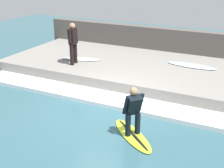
# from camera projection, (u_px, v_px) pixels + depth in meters

# --- Properties ---
(ground_plane) EXTENTS (28.00, 28.00, 0.00)m
(ground_plane) POSITION_uv_depth(u_px,v_px,m) (103.00, 112.00, 9.42)
(ground_plane) COLOR #335B66
(concrete_ledge) EXTENTS (4.40, 11.11, 0.50)m
(concrete_ledge) POSITION_uv_depth(u_px,v_px,m) (144.00, 71.00, 12.21)
(concrete_ledge) COLOR gray
(concrete_ledge) RESTS_ON ground_plane
(back_wall) EXTENTS (0.50, 11.67, 1.49)m
(back_wall) POSITION_uv_depth(u_px,v_px,m) (164.00, 44.00, 14.07)
(back_wall) COLOR #544F49
(back_wall) RESTS_ON ground_plane
(wave_foam_crest) EXTENTS (0.99, 10.55, 0.14)m
(wave_foam_crest) POSITION_uv_depth(u_px,v_px,m) (114.00, 101.00, 10.02)
(wave_foam_crest) COLOR white
(wave_foam_crest) RESTS_ON ground_plane
(surfboard_riding) EXTENTS (1.59, 1.71, 0.07)m
(surfboard_riding) POSITION_uv_depth(u_px,v_px,m) (133.00, 135.00, 8.11)
(surfboard_riding) COLOR #BFE02D
(surfboard_riding) RESTS_ON ground_plane
(surfer_riding) EXTENTS (0.54, 0.54, 1.31)m
(surfer_riding) POSITION_uv_depth(u_px,v_px,m) (133.00, 109.00, 7.83)
(surfer_riding) COLOR black
(surfer_riding) RESTS_ON surfboard_riding
(surfer_waiting_near) EXTENTS (0.54, 0.29, 1.60)m
(surfer_waiting_near) POSITION_uv_depth(u_px,v_px,m) (73.00, 41.00, 11.89)
(surfer_waiting_near) COLOR black
(surfer_waiting_near) RESTS_ON concrete_ledge
(surfboard_waiting_near) EXTENTS (0.88, 1.69, 0.06)m
(surfboard_waiting_near) POSITION_uv_depth(u_px,v_px,m) (81.00, 59.00, 12.73)
(surfboard_waiting_near) COLOR silver
(surfboard_waiting_near) RESTS_ON concrete_ledge
(surfboard_spare) EXTENTS (0.66, 1.93, 0.06)m
(surfboard_spare) POSITION_uv_depth(u_px,v_px,m) (192.00, 66.00, 11.91)
(surfboard_spare) COLOR silver
(surfboard_spare) RESTS_ON concrete_ledge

